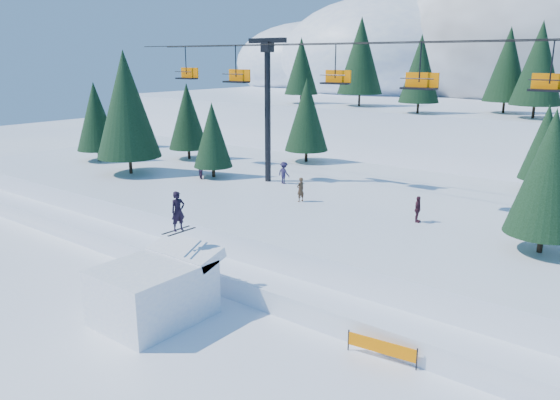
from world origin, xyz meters
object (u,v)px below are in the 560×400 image
Objects in this scene: jump_kicker at (155,289)px; chairlift at (398,94)px; banner_far at (470,361)px; banner_near at (382,347)px.

chairlift is at bearing 78.57° from jump_kicker.
jump_kicker is 13.48m from banner_far.
jump_kicker is 18.56m from chairlift.
chairlift reaches higher than jump_kicker.
banner_near is at bearing -64.45° from chairlift.
chairlift is at bearing 127.56° from banner_far.
chairlift is at bearing 115.55° from banner_near.
jump_kicker is 2.14× the size of banner_far.
banner_near is at bearing -160.32° from banner_far.
banner_far is at bearing 19.68° from banner_near.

